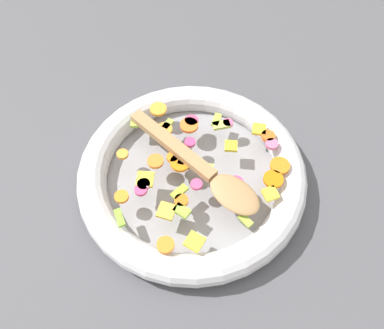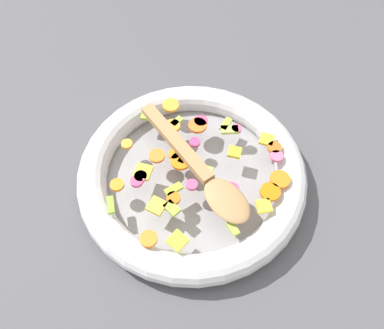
% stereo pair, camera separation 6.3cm
% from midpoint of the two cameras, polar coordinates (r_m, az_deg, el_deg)
% --- Properties ---
extents(ground_plane, '(4.00, 4.00, 0.00)m').
position_cam_midpoint_polar(ground_plane, '(0.67, 2.68, -2.54)').
color(ground_plane, '#4C4C51').
extents(skillet, '(0.40, 0.40, 0.05)m').
position_cam_midpoint_polar(skillet, '(0.65, 2.75, -1.55)').
color(skillet, gray).
rests_on(skillet, ground_plane).
extents(chopped_vegetables, '(0.29, 0.30, 0.01)m').
position_cam_midpoint_polar(chopped_vegetables, '(0.63, 3.63, -0.06)').
color(chopped_vegetables, orange).
rests_on(chopped_vegetables, skillet).
extents(wooden_spoon, '(0.15, 0.27, 0.01)m').
position_cam_midpoint_polar(wooden_spoon, '(0.61, 4.58, -1.44)').
color(wooden_spoon, '#A87F51').
rests_on(wooden_spoon, chopped_vegetables).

